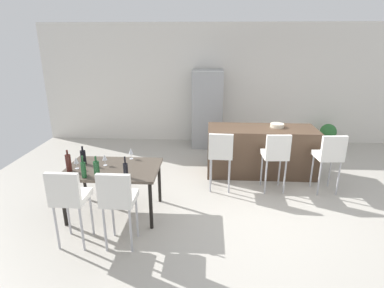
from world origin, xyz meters
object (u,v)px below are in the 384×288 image
(bar_chair_right, at_px, (330,154))
(wine_bottle_middle, at_px, (84,169))
(wine_glass_far, at_px, (76,161))
(refrigerator, at_px, (207,109))
(bar_chair_middle, at_px, (276,153))
(dining_chair_near, at_px, (69,196))
(fruit_bowl, at_px, (277,125))
(wine_glass_corner, at_px, (105,157))
(kitchen_island, at_px, (260,151))
(bar_chair_left, at_px, (221,152))
(wine_bottle_near, at_px, (97,168))
(dining_chair_far, at_px, (118,197))
(wine_bottle_right, at_px, (126,170))
(wine_bottle_end, at_px, (68,163))
(dining_table, at_px, (113,172))
(wine_glass_inner, at_px, (131,151))
(wine_bottle_left, at_px, (83,157))
(potted_plant, at_px, (328,134))

(bar_chair_right, bearing_deg, wine_bottle_middle, -161.89)
(wine_bottle_middle, bearing_deg, wine_glass_far, 127.95)
(refrigerator, bearing_deg, bar_chair_middle, -64.11)
(dining_chair_near, bearing_deg, fruit_bowl, 39.91)
(wine_glass_far, xyz_separation_m, wine_glass_corner, (0.37, 0.14, 0.00))
(kitchen_island, bearing_deg, bar_chair_middle, -81.10)
(kitchen_island, distance_m, bar_chair_middle, 0.82)
(bar_chair_left, bearing_deg, wine_glass_far, -156.33)
(wine_glass_corner, bearing_deg, dining_chair_near, -100.90)
(kitchen_island, height_order, wine_bottle_middle, wine_bottle_middle)
(dining_chair_near, height_order, wine_bottle_near, dining_chair_near)
(dining_chair_far, distance_m, wine_bottle_right, 0.51)
(wine_bottle_end, bearing_deg, dining_chair_far, -36.44)
(dining_table, height_order, wine_glass_far, wine_glass_far)
(wine_glass_inner, bearing_deg, wine_glass_corner, -138.52)
(dining_chair_far, relative_size, fruit_bowl, 4.07)
(wine_bottle_middle, height_order, wine_glass_inner, wine_bottle_middle)
(dining_table, xyz_separation_m, fruit_bowl, (2.69, 1.70, 0.28))
(wine_glass_corner, bearing_deg, dining_table, -31.30)
(bar_chair_left, relative_size, bar_chair_middle, 1.00)
(bar_chair_right, xyz_separation_m, dining_table, (-3.40, -0.85, -0.03))
(bar_chair_left, xyz_separation_m, wine_glass_inner, (-1.41, -0.49, 0.17))
(wine_bottle_left, bearing_deg, dining_chair_far, -49.78)
(wine_bottle_right, height_order, wine_bottle_left, wine_bottle_right)
(wine_bottle_right, height_order, fruit_bowl, wine_bottle_right)
(wine_bottle_middle, bearing_deg, wine_bottle_right, 3.39)
(bar_chair_right, height_order, wine_bottle_end, wine_bottle_end)
(wine_glass_far, bearing_deg, dining_chair_near, -74.90)
(wine_glass_far, bearing_deg, wine_bottle_left, 79.07)
(wine_bottle_end, bearing_deg, dining_chair_near, -67.41)
(bar_chair_right, distance_m, wine_glass_far, 4.01)
(wine_bottle_right, distance_m, wine_bottle_near, 0.40)
(wine_bottle_right, bearing_deg, wine_bottle_left, 150.37)
(dining_chair_near, height_order, wine_glass_corner, dining_chair_near)
(wine_glass_far, distance_m, fruit_bowl, 3.64)
(wine_bottle_right, distance_m, fruit_bowl, 3.14)
(fruit_bowl, bearing_deg, refrigerator, 130.56)
(kitchen_island, bearing_deg, fruit_bowl, 14.54)
(bar_chair_middle, bearing_deg, bar_chair_left, -180.00)
(dining_table, relative_size, fruit_bowl, 5.22)
(bar_chair_left, distance_m, bar_chair_middle, 0.92)
(kitchen_island, height_order, potted_plant, kitchen_island)
(wine_bottle_near, relative_size, wine_glass_far, 1.64)
(potted_plant, bearing_deg, bar_chair_middle, -126.04)
(dining_table, xyz_separation_m, wine_glass_corner, (-0.13, 0.08, 0.19))
(dining_chair_near, relative_size, wine_glass_corner, 6.03)
(bar_chair_middle, height_order, dining_chair_near, same)
(dining_table, bearing_deg, kitchen_island, 34.19)
(bar_chair_right, height_order, wine_bottle_right, bar_chair_right)
(wine_bottle_right, bearing_deg, wine_glass_corner, 136.40)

